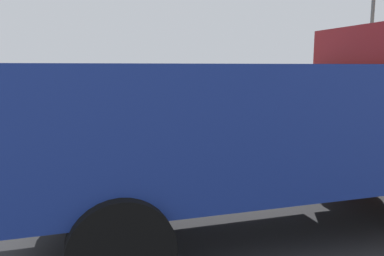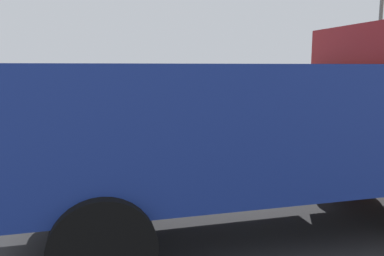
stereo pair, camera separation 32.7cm
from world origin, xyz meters
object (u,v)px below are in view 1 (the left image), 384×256
Objects in this scene: fire_hydrant at (94,135)px; loose_tire at (100,130)px; dump_truck_blue at (283,120)px; stop_sign at (194,96)px; street_light_pole at (371,35)px.

loose_tire is at bearing -70.96° from fire_hydrant.
fire_hydrant is at bearing 109.63° from dump_truck_blue.
dump_truck_blue is (-0.71, -5.71, 0.06)m from stop_sign.
loose_tire is (0.12, -0.34, 0.17)m from fire_hydrant.
dump_truck_blue reaches higher than stop_sign.
dump_truck_blue is 1.08× the size of street_light_pole.
dump_truck_blue is (1.99, -5.56, 0.89)m from loose_tire.
street_light_pole is at bearing 1.94° from stop_sign.
street_light_pole reaches higher than dump_truck_blue.
street_light_pole is (7.21, 5.93, 1.83)m from dump_truck_blue.
dump_truck_blue reaches higher than loose_tire.
fire_hydrant is at bearing 176.11° from stop_sign.
stop_sign is at bearing -3.89° from fire_hydrant.
stop_sign is 0.31× the size of street_light_pole.
stop_sign is at bearing -178.06° from street_light_pole.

